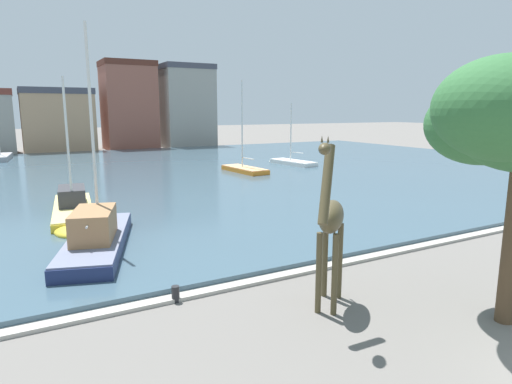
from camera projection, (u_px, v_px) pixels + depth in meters
The scene contains 12 objects.
harbor_water at pixel (153, 175), 38.30m from camera, with size 82.54×50.17×0.28m, color #3D5666.
quay_edge_coping at pixel (340, 263), 16.48m from camera, with size 82.54×0.50×0.12m, color #ADA89E.
giraffe_statue at pixel (330, 221), 12.50m from camera, with size 2.40×2.34×5.12m.
sailboat_navy at pixel (99, 236), 18.01m from camera, with size 4.44×8.87×9.03m.
sailboat_yellow at pixel (73, 211), 22.82m from camera, with size 2.72×8.84×7.37m.
sailboat_orange at pixel (241, 170), 39.52m from camera, with size 2.21×6.27×8.29m.
sailboat_white at pixel (289, 163), 44.78m from camera, with size 2.49×6.40×6.38m.
sailboat_grey at pixel (1, 158), 49.05m from camera, with size 2.55×6.96×8.70m.
mooring_bollard at pixel (176, 294), 13.27m from camera, with size 0.24×0.24×0.50m, color #232326.
townhouse_end_terrace at pixel (58, 120), 59.80m from camera, with size 9.11×7.23×8.59m.
townhouse_tall_gabled at pixel (129, 106), 64.21m from camera, with size 7.34×6.38×12.64m.
townhouse_wide_warehouse at pixel (185, 106), 68.42m from camera, with size 7.68×7.81×12.52m.
Camera 1 is at (-10.31, -3.43, 5.73)m, focal length 30.80 mm.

